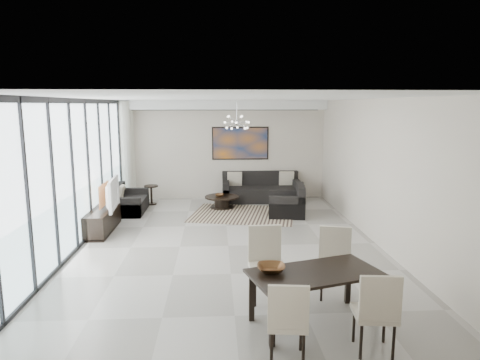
{
  "coord_description": "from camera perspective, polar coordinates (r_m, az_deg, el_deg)",
  "views": [
    {
      "loc": [
        -0.23,
        -8.17,
        2.77
      ],
      "look_at": [
        0.26,
        0.47,
        1.25
      ],
      "focal_mm": 32.0,
      "sensor_mm": 36.0,
      "label": 1
    }
  ],
  "objects": [
    {
      "name": "room_shell",
      "position": [
        8.31,
        1.56,
        0.81
      ],
      "size": [
        6.0,
        9.0,
        2.9
      ],
      "color": "#A8A39B",
      "rests_on": "ground"
    },
    {
      "name": "window_wall",
      "position": [
        8.68,
        -20.83,
        0.67
      ],
      "size": [
        0.37,
        8.95,
        2.9
      ],
      "color": "silver",
      "rests_on": "floor"
    },
    {
      "name": "soffit",
      "position": [
        12.47,
        -2.24,
        9.96
      ],
      "size": [
        5.98,
        0.4,
        0.26
      ],
      "primitive_type": "cube",
      "color": "white",
      "rests_on": "room_shell"
    },
    {
      "name": "painting",
      "position": [
        12.71,
        0.04,
        4.91
      ],
      "size": [
        1.68,
        0.04,
        0.98
      ],
      "primitive_type": "cube",
      "color": "#C0661A",
      "rests_on": "room_shell"
    },
    {
      "name": "chandelier",
      "position": [
        10.69,
        -0.42,
        7.71
      ],
      "size": [
        0.66,
        0.66,
        0.71
      ],
      "color": "silver",
      "rests_on": "room_shell"
    },
    {
      "name": "rug",
      "position": [
        11.03,
        0.43,
        -4.56
      ],
      "size": [
        2.93,
        2.48,
        0.01
      ],
      "primitive_type": "cube",
      "rotation": [
        0.0,
        0.0,
        -0.21
      ],
      "color": "black",
      "rests_on": "floor"
    },
    {
      "name": "coffee_table",
      "position": [
        11.68,
        -2.44,
        -2.84
      ],
      "size": [
        0.93,
        0.93,
        0.32
      ],
      "color": "black",
      "rests_on": "floor"
    },
    {
      "name": "bowl_coffee",
      "position": [
        11.58,
        -2.75,
        -2.05
      ],
      "size": [
        0.25,
        0.25,
        0.08
      ],
      "primitive_type": "imported",
      "rotation": [
        0.0,
        0.0,
        -0.03
      ],
      "color": "brown",
      "rests_on": "coffee_table"
    },
    {
      "name": "sofa_main",
      "position": [
        12.56,
        2.84,
        -1.48
      ],
      "size": [
        2.27,
        0.93,
        0.82
      ],
      "color": "black",
      "rests_on": "floor"
    },
    {
      "name": "loveseat",
      "position": [
        11.58,
        -14.71,
        -2.98
      ],
      "size": [
        0.8,
        1.42,
        0.71
      ],
      "color": "black",
      "rests_on": "floor"
    },
    {
      "name": "armchair",
      "position": [
        10.93,
        6.42,
        -3.32
      ],
      "size": [
        1.01,
        1.05,
        0.79
      ],
      "color": "black",
      "rests_on": "floor"
    },
    {
      "name": "side_table",
      "position": [
        12.3,
        -11.74,
        -1.53
      ],
      "size": [
        0.39,
        0.39,
        0.54
      ],
      "color": "black",
      "rests_on": "floor"
    },
    {
      "name": "tv_console",
      "position": [
        9.99,
        -17.89,
        -5.11
      ],
      "size": [
        0.46,
        1.63,
        0.51
      ],
      "primitive_type": "cube",
      "color": "black",
      "rests_on": "floor"
    },
    {
      "name": "television",
      "position": [
        9.82,
        -17.17,
        -1.78
      ],
      "size": [
        0.25,
        1.18,
        0.68
      ],
      "primitive_type": "imported",
      "rotation": [
        0.0,
        0.0,
        1.65
      ],
      "color": "gray",
      "rests_on": "tv_console"
    },
    {
      "name": "dining_table",
      "position": [
        5.66,
        9.9,
        -12.8
      ],
      "size": [
        1.81,
        1.26,
        0.69
      ],
      "color": "black",
      "rests_on": "floor"
    },
    {
      "name": "dining_chair_sw",
      "position": [
        4.82,
        6.37,
        -17.71
      ],
      "size": [
        0.48,
        0.48,
        0.94
      ],
      "color": "beige",
      "rests_on": "floor"
    },
    {
      "name": "dining_chair_se",
      "position": [
        5.14,
        17.8,
        -15.98
      ],
      "size": [
        0.49,
        0.49,
        0.98
      ],
      "color": "beige",
      "rests_on": "floor"
    },
    {
      "name": "dining_chair_nw",
      "position": [
        6.28,
        3.44,
        -10.22
      ],
      "size": [
        0.5,
        0.5,
        1.05
      ],
      "color": "beige",
      "rests_on": "floor"
    },
    {
      "name": "dining_chair_ne",
      "position": [
        6.52,
        12.53,
        -9.95
      ],
      "size": [
        0.56,
        0.56,
        1.0
      ],
      "color": "beige",
      "rests_on": "floor"
    },
    {
      "name": "bowl_dining",
      "position": [
        5.55,
        4.17,
        -11.66
      ],
      "size": [
        0.38,
        0.38,
        0.09
      ],
      "primitive_type": "imported",
      "rotation": [
        0.0,
        0.0,
        -0.06
      ],
      "color": "brown",
      "rests_on": "dining_table"
    }
  ]
}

